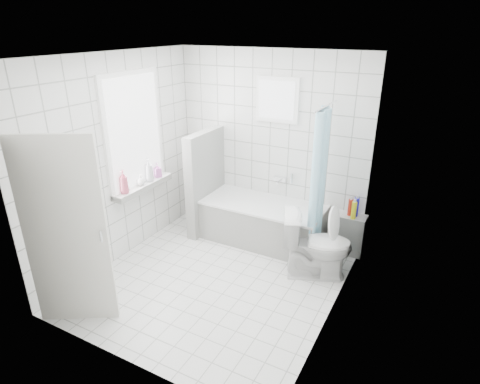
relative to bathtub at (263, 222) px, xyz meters
The scene contains 19 objects.
ground 1.17m from the bathtub, 94.62° to the right, with size 3.00×3.00×0.00m, color white.
ceiling 2.57m from the bathtub, 94.62° to the right, with size 3.00×3.00×0.00m, color white.
wall_back 1.08m from the bathtub, 103.62° to the left, with size 2.80×0.02×2.60m, color white.
wall_front 2.81m from the bathtub, 91.98° to the right, with size 2.80×0.02×2.60m, color white.
wall_left 2.12m from the bathtub, 142.96° to the right, with size 0.02×3.00×2.60m, color white.
wall_right 2.00m from the bathtub, 40.67° to the right, with size 0.02×3.00×2.60m, color white.
window_left 2.12m from the bathtub, 150.29° to the right, with size 0.01×0.90×1.40m, color white.
window_back 1.69m from the bathtub, 88.41° to the left, with size 0.50×0.01×0.50m, color white.
window_sill 1.72m from the bathtub, 149.51° to the right, with size 0.18×1.02×0.08m, color white.
door 2.69m from the bathtub, 112.55° to the right, with size 0.04×0.80×2.00m, color silver.
bathtub is the anchor object (origin of this frame).
partition_wall 1.02m from the bathtub, behind, with size 0.15×0.85×1.50m, color white.
tiled_ledge 1.19m from the bathtub, 12.37° to the left, with size 0.40×0.24×0.55m, color white.
toilet 1.06m from the bathtub, 26.83° to the right, with size 0.47×0.82×0.84m, color white.
curtain_rod 1.88m from the bathtub, ahead, with size 0.02×0.02×0.80m, color silver.
shower_curtain 1.14m from the bathtub, 11.17° to the right, with size 0.14×0.48×1.78m, color #51C4EE, non-canonical shape.
tub_faucet 0.66m from the bathtub, 73.38° to the left, with size 0.18×0.06×0.06m, color silver.
sill_bottles 1.80m from the bathtub, 148.05° to the right, with size 0.17×0.80×0.32m.
ledge_bottles 1.26m from the bathtub, 11.33° to the left, with size 0.14×0.16×0.25m.
Camera 1 is at (2.19, -3.49, 2.89)m, focal length 30.00 mm.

